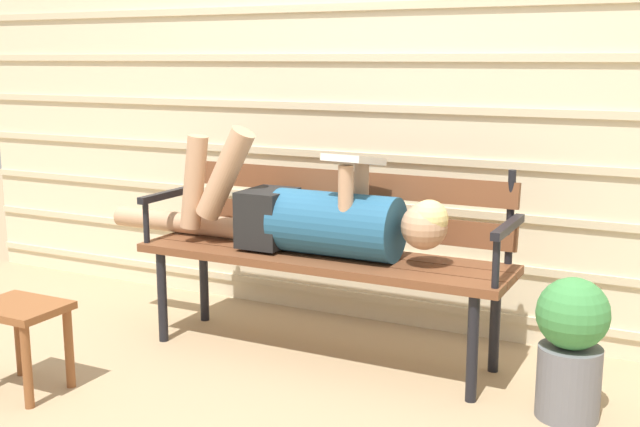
{
  "coord_description": "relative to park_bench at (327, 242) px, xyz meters",
  "views": [
    {
      "loc": [
        1.5,
        -2.83,
        1.3
      ],
      "look_at": [
        0.0,
        0.15,
        0.65
      ],
      "focal_mm": 44.31,
      "sensor_mm": 36.0,
      "label": 1
    }
  ],
  "objects": [
    {
      "name": "ground_plane",
      "position": [
        -0.0,
        -0.22,
        -0.5
      ],
      "size": [
        12.0,
        12.0,
        0.0
      ],
      "primitive_type": "plane",
      "color": "tan"
    },
    {
      "name": "house_siding",
      "position": [
        -0.0,
        0.51,
        0.56
      ],
      "size": [
        5.09,
        0.08,
        2.14
      ],
      "color": "beige",
      "rests_on": "ground"
    },
    {
      "name": "park_bench",
      "position": [
        0.0,
        0.0,
        0.0
      ],
      "size": [
        1.68,
        0.44,
        0.86
      ],
      "color": "brown",
      "rests_on": "ground"
    },
    {
      "name": "reclining_person",
      "position": [
        -0.06,
        -0.07,
        0.12
      ],
      "size": [
        1.73,
        0.28,
        0.55
      ],
      "color": "#23567A"
    },
    {
      "name": "footstool",
      "position": [
        -0.88,
        -0.94,
        -0.23
      ],
      "size": [
        0.35,
        0.27,
        0.36
      ],
      "color": "brown",
      "rests_on": "ground"
    },
    {
      "name": "potted_plant",
      "position": [
        1.09,
        -0.2,
        -0.22
      ],
      "size": [
        0.26,
        0.26,
        0.53
      ],
      "color": "slate",
      "rests_on": "ground"
    }
  ]
}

